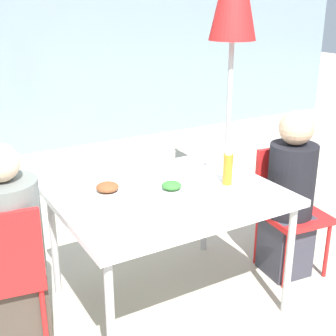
{
  "coord_description": "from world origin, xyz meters",
  "views": [
    {
      "loc": [
        -1.26,
        -2.17,
        1.83
      ],
      "look_at": [
        0.0,
        0.0,
        0.91
      ],
      "focal_mm": 50.0,
      "sensor_mm": 36.0,
      "label": 1
    }
  ],
  "objects_px": {
    "person_left": "(12,254)",
    "chair_right": "(288,200)",
    "salad_bowl": "(213,211)",
    "chair_left": "(3,269)",
    "bottle": "(228,169)",
    "drinking_cup": "(213,161)",
    "person_right": "(290,199)"
  },
  "relations": [
    {
      "from": "person_left",
      "to": "chair_right",
      "type": "xyz_separation_m",
      "value": [
        1.83,
        -0.17,
        -0.03
      ]
    },
    {
      "from": "person_left",
      "to": "salad_bowl",
      "type": "bearing_deg",
      "value": -20.69
    },
    {
      "from": "chair_left",
      "to": "person_left",
      "type": "relative_size",
      "value": 0.75
    },
    {
      "from": "bottle",
      "to": "drinking_cup",
      "type": "relative_size",
      "value": 2.15
    },
    {
      "from": "bottle",
      "to": "salad_bowl",
      "type": "bearing_deg",
      "value": -136.03
    },
    {
      "from": "chair_left",
      "to": "salad_bowl",
      "type": "bearing_deg",
      "value": -15.82
    },
    {
      "from": "person_right",
      "to": "bottle",
      "type": "xyz_separation_m",
      "value": [
        -0.51,
        0.03,
        0.3
      ]
    },
    {
      "from": "person_left",
      "to": "salad_bowl",
      "type": "xyz_separation_m",
      "value": [
        0.93,
        -0.53,
        0.25
      ]
    },
    {
      "from": "person_left",
      "to": "drinking_cup",
      "type": "distance_m",
      "value": 1.38
    },
    {
      "from": "chair_left",
      "to": "bottle",
      "type": "distance_m",
      "value": 1.37
    },
    {
      "from": "chair_left",
      "to": "chair_right",
      "type": "xyz_separation_m",
      "value": [
        1.89,
        -0.09,
        0.0
      ]
    },
    {
      "from": "salad_bowl",
      "to": "drinking_cup",
      "type": "bearing_deg",
      "value": 54.9
    },
    {
      "from": "drinking_cup",
      "to": "salad_bowl",
      "type": "height_order",
      "value": "drinking_cup"
    },
    {
      "from": "chair_right",
      "to": "salad_bowl",
      "type": "xyz_separation_m",
      "value": [
        -0.9,
        -0.36,
        0.28
      ]
    },
    {
      "from": "chair_left",
      "to": "person_left",
      "type": "bearing_deg",
      "value": 58.07
    },
    {
      "from": "chair_left",
      "to": "chair_right",
      "type": "relative_size",
      "value": 1.0
    },
    {
      "from": "chair_left",
      "to": "chair_right",
      "type": "distance_m",
      "value": 1.89
    },
    {
      "from": "chair_right",
      "to": "person_right",
      "type": "bearing_deg",
      "value": 58.07
    },
    {
      "from": "bottle",
      "to": "drinking_cup",
      "type": "bearing_deg",
      "value": 71.59
    },
    {
      "from": "person_left",
      "to": "bottle",
      "type": "relative_size",
      "value": 5.53
    },
    {
      "from": "person_left",
      "to": "bottle",
      "type": "distance_m",
      "value": 1.32
    },
    {
      "from": "person_right",
      "to": "bottle",
      "type": "relative_size",
      "value": 5.56
    },
    {
      "from": "person_right",
      "to": "drinking_cup",
      "type": "relative_size",
      "value": 11.95
    },
    {
      "from": "person_left",
      "to": "bottle",
      "type": "height_order",
      "value": "person_left"
    },
    {
      "from": "chair_right",
      "to": "bottle",
      "type": "bearing_deg",
      "value": 11.14
    },
    {
      "from": "person_left",
      "to": "bottle",
      "type": "xyz_separation_m",
      "value": [
        1.26,
        -0.21,
        0.32
      ]
    },
    {
      "from": "chair_right",
      "to": "bottle",
      "type": "distance_m",
      "value": 0.67
    },
    {
      "from": "bottle",
      "to": "chair_left",
      "type": "bearing_deg",
      "value": 173.91
    },
    {
      "from": "person_right",
      "to": "chair_left",
      "type": "bearing_deg",
      "value": 1.21
    },
    {
      "from": "drinking_cup",
      "to": "salad_bowl",
      "type": "xyz_separation_m",
      "value": [
        -0.42,
        -0.6,
        -0.02
      ]
    },
    {
      "from": "chair_left",
      "to": "chair_right",
      "type": "bearing_deg",
      "value": 6.12
    },
    {
      "from": "chair_left",
      "to": "person_left",
      "type": "height_order",
      "value": "person_left"
    }
  ]
}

